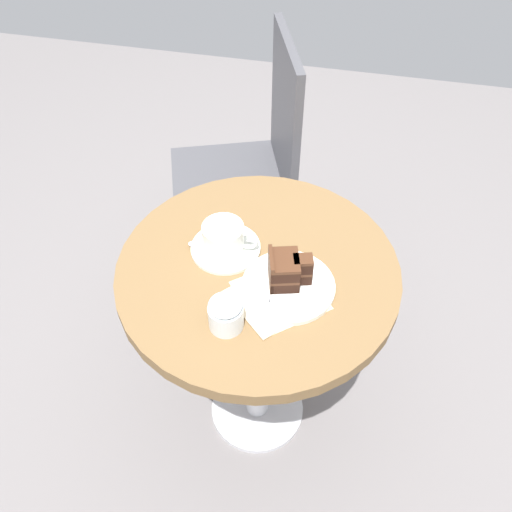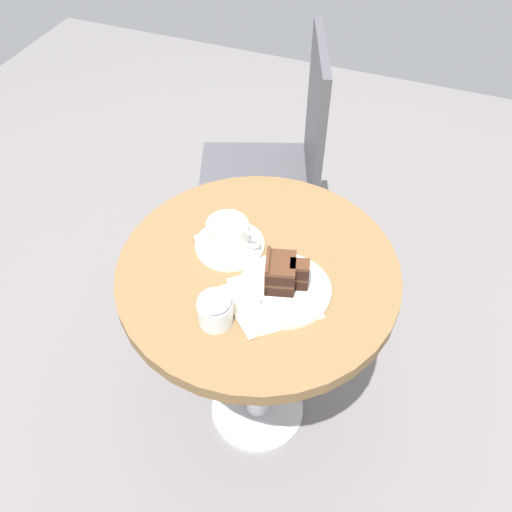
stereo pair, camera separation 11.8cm
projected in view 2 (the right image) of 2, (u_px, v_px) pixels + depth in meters
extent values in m
cube|color=slate|center=(257.00, 410.00, 1.73)|extent=(4.40, 4.40, 0.01)
cylinder|color=brown|center=(258.00, 272.00, 1.23)|extent=(0.64, 0.64, 0.03)
cylinder|color=silver|center=(258.00, 352.00, 1.48)|extent=(0.07, 0.07, 0.64)
cylinder|color=silver|center=(258.00, 408.00, 1.72)|extent=(0.29, 0.29, 0.02)
cylinder|color=silver|center=(230.00, 245.00, 1.26)|extent=(0.16, 0.16, 0.01)
cylinder|color=silver|center=(228.00, 233.00, 1.23)|extent=(0.10, 0.10, 0.06)
cylinder|color=#D6B789|center=(227.00, 224.00, 1.21)|extent=(0.09, 0.09, 0.00)
torus|color=silver|center=(250.00, 240.00, 1.22)|extent=(0.05, 0.01, 0.05)
cube|color=silver|center=(208.00, 252.00, 1.23)|extent=(0.07, 0.06, 0.00)
ellipsoid|color=silver|center=(198.00, 237.00, 1.27)|extent=(0.02, 0.02, 0.00)
cylinder|color=silver|center=(284.00, 290.00, 1.17)|extent=(0.20, 0.20, 0.01)
cube|color=black|center=(280.00, 280.00, 1.16)|extent=(0.08, 0.09, 0.03)
cube|color=black|center=(298.00, 281.00, 1.16)|extent=(0.05, 0.04, 0.03)
cube|color=#4C2B19|center=(280.00, 274.00, 1.15)|extent=(0.08, 0.09, 0.01)
cube|color=#4C2B19|center=(299.00, 276.00, 1.14)|extent=(0.05, 0.04, 0.01)
cube|color=black|center=(281.00, 269.00, 1.13)|extent=(0.08, 0.09, 0.03)
cube|color=black|center=(299.00, 270.00, 1.13)|extent=(0.05, 0.04, 0.03)
cube|color=#4C2B19|center=(281.00, 263.00, 1.12)|extent=(0.08, 0.09, 0.01)
cube|color=#4C2B19|center=(300.00, 265.00, 1.12)|extent=(0.05, 0.04, 0.01)
cube|color=#4C2B19|center=(267.00, 271.00, 1.14)|extent=(0.03, 0.07, 0.08)
cube|color=silver|center=(285.00, 302.00, 1.13)|extent=(0.10, 0.04, 0.00)
cube|color=silver|center=(254.00, 303.00, 1.13)|extent=(0.04, 0.03, 0.00)
cube|color=beige|center=(274.00, 298.00, 1.16)|extent=(0.23, 0.23, 0.00)
cube|color=beige|center=(265.00, 300.00, 1.15)|extent=(0.22, 0.22, 0.00)
cylinder|color=#4C4C51|center=(215.00, 199.00, 2.08)|extent=(0.02, 0.02, 0.44)
cylinder|color=#4C4C51|center=(210.00, 262.00, 1.86)|extent=(0.02, 0.02, 0.44)
cylinder|color=#4C4C51|center=(300.00, 200.00, 2.07)|extent=(0.02, 0.02, 0.44)
cylinder|color=#4C4C51|center=(304.00, 263.00, 1.86)|extent=(0.02, 0.02, 0.44)
cube|color=#4C4C51|center=(257.00, 179.00, 1.79)|extent=(0.49, 0.49, 0.02)
cube|color=#4C4C51|center=(316.00, 118.00, 1.62)|extent=(0.15, 0.35, 0.45)
cylinder|color=silver|center=(215.00, 312.00, 1.10)|extent=(0.07, 0.07, 0.06)
ellipsoid|color=silver|center=(214.00, 301.00, 1.07)|extent=(0.07, 0.07, 0.02)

